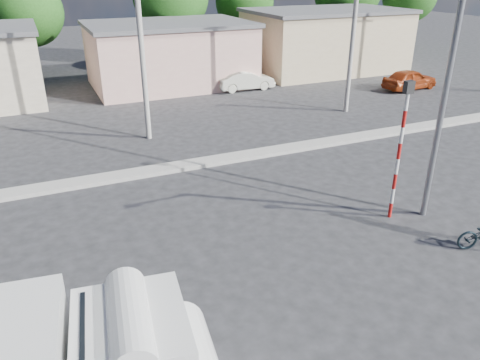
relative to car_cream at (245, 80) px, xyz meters
name	(u,v)px	position (x,y,z in m)	size (l,w,h in m)	color
ground_plane	(332,265)	(-5.94, -18.69, -0.62)	(120.00, 120.00, 0.00)	#252527
median	(221,160)	(-5.94, -10.69, -0.54)	(40.00, 0.80, 0.16)	#99968E
car_cream	(245,80)	(0.00, 0.00, 0.00)	(1.30, 3.73, 1.23)	beige
car_red	(410,79)	(9.75, -4.18, 0.04)	(1.54, 3.82, 1.30)	#9C3713
traffic_pole	(401,140)	(-2.74, -17.19, 1.98)	(0.28, 0.18, 4.36)	red
streetlight	(447,58)	(-1.80, -17.49, 4.35)	(2.34, 0.22, 9.00)	slate
building_row	(156,53)	(-4.84, 3.31, 1.52)	(37.80, 7.30, 4.44)	#BFAE90
utility_poles	(252,41)	(-2.69, -6.69, 3.45)	(35.40, 0.24, 8.00)	#99968E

